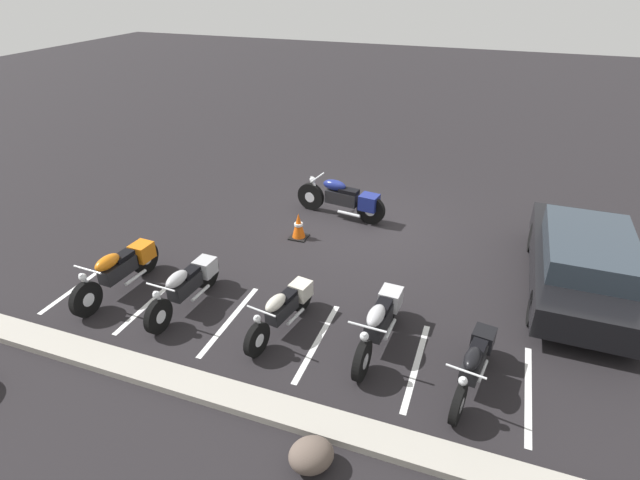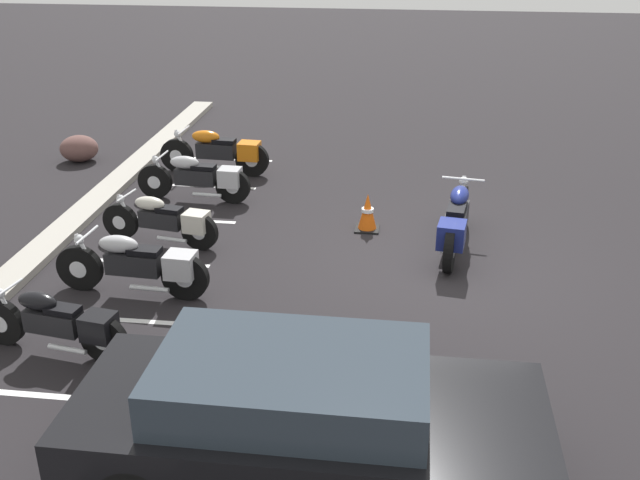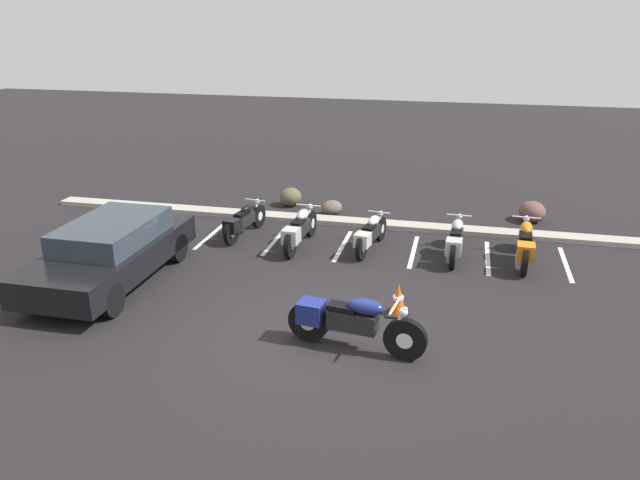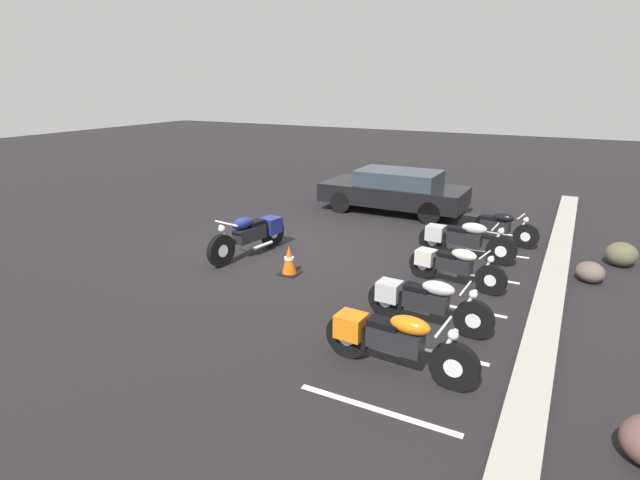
# 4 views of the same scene
# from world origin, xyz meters

# --- Properties ---
(ground) EXTENTS (60.00, 60.00, 0.00)m
(ground) POSITION_xyz_m (0.00, 0.00, 0.00)
(ground) COLOR black
(motorcycle_navy_featured) EXTENTS (2.38, 0.76, 0.94)m
(motorcycle_navy_featured) POSITION_xyz_m (0.58, -0.21, 0.50)
(motorcycle_navy_featured) COLOR black
(motorcycle_navy_featured) RESTS_ON ground
(parked_bike_0) EXTENTS (0.66, 1.98, 0.78)m
(parked_bike_0) POSITION_xyz_m (-2.96, 4.54, 0.42)
(parked_bike_0) COLOR black
(parked_bike_0) RESTS_ON ground
(parked_bike_1) EXTENTS (0.61, 2.19, 0.86)m
(parked_bike_1) POSITION_xyz_m (-1.41, 4.11, 0.46)
(parked_bike_1) COLOR black
(parked_bike_1) RESTS_ON ground
(parked_bike_2) EXTENTS (0.67, 1.96, 0.78)m
(parked_bike_2) POSITION_xyz_m (0.24, 4.29, 0.41)
(parked_bike_2) COLOR black
(parked_bike_2) RESTS_ON ground
(parked_bike_3) EXTENTS (0.59, 2.10, 0.83)m
(parked_bike_3) POSITION_xyz_m (2.19, 4.28, 0.44)
(parked_bike_3) COLOR black
(parked_bike_3) RESTS_ON ground
(parked_bike_4) EXTENTS (0.62, 2.23, 0.87)m
(parked_bike_4) POSITION_xyz_m (3.68, 4.28, 0.47)
(parked_bike_4) COLOR black
(parked_bike_4) RESTS_ON ground
(car_black) EXTENTS (1.82, 4.31, 1.29)m
(car_black) POSITION_xyz_m (-4.66, 1.36, 0.68)
(car_black) COLOR black
(car_black) RESTS_ON ground
(concrete_curb) EXTENTS (18.00, 0.50, 0.12)m
(concrete_curb) POSITION_xyz_m (0.00, 6.09, 0.06)
(concrete_curb) COLOR #A8A399
(concrete_curb) RESTS_ON ground
(landscape_rock_1) EXTENTS (0.77, 0.76, 0.41)m
(landscape_rock_1) POSITION_xyz_m (-1.19, 6.73, 0.21)
(landscape_rock_1) COLOR brown
(landscape_rock_1) RESTS_ON ground
(landscape_rock_2) EXTENTS (0.73, 0.75, 0.53)m
(landscape_rock_2) POSITION_xyz_m (-2.52, 7.31, 0.26)
(landscape_rock_2) COLOR brown
(landscape_rock_2) RESTS_ON ground
(traffic_cone) EXTENTS (0.40, 0.40, 0.63)m
(traffic_cone) POSITION_xyz_m (1.24, 1.18, 0.29)
(traffic_cone) COLOR black
(traffic_cone) RESTS_ON ground
(stall_line_0) EXTENTS (0.10, 2.10, 0.00)m
(stall_line_0) POSITION_xyz_m (-3.80, 4.46, 0.00)
(stall_line_0) COLOR white
(stall_line_0) RESTS_ON ground
(stall_line_1) EXTENTS (0.10, 2.10, 0.00)m
(stall_line_1) POSITION_xyz_m (-2.12, 4.46, 0.00)
(stall_line_1) COLOR white
(stall_line_1) RESTS_ON ground
(stall_line_2) EXTENTS (0.10, 2.10, 0.00)m
(stall_line_2) POSITION_xyz_m (-0.43, 4.46, 0.00)
(stall_line_2) COLOR white
(stall_line_2) RESTS_ON ground
(stall_line_3) EXTENTS (0.10, 2.10, 0.00)m
(stall_line_3) POSITION_xyz_m (1.25, 4.46, 0.00)
(stall_line_3) COLOR white
(stall_line_3) RESTS_ON ground
(stall_line_4) EXTENTS (0.10, 2.10, 0.00)m
(stall_line_4) POSITION_xyz_m (2.93, 4.46, 0.00)
(stall_line_4) COLOR white
(stall_line_4) RESTS_ON ground
(stall_line_5) EXTENTS (0.10, 2.10, 0.00)m
(stall_line_5) POSITION_xyz_m (4.61, 4.46, 0.00)
(stall_line_5) COLOR white
(stall_line_5) RESTS_ON ground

